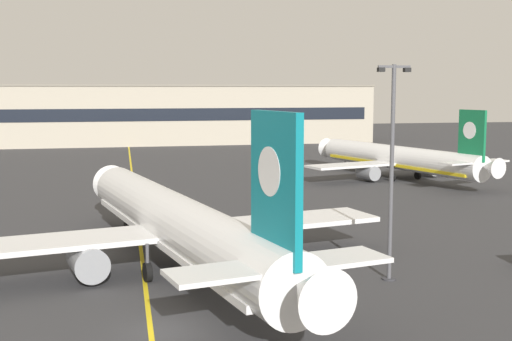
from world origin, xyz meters
The scene contains 7 objects.
ground_plane centered at (0.00, 0.00, 0.00)m, with size 400.00×400.00×0.00m, color #353538.
taxiway_centreline centered at (0.00, 30.00, 0.00)m, with size 0.30×180.00×0.01m, color yellow.
airliner_foreground centered at (2.01, 11.76, 3.37)m, with size 32.29×41.15×11.65m.
airliner_background centered at (37.49, 53.18, 2.95)m, with size 28.13×35.69×10.20m.
apron_lamp_post centered at (15.69, 6.45, 7.45)m, with size 2.24×0.90×14.28m.
safety_cone_by_nose_gear centered at (1.91, 27.99, 0.26)m, with size 0.44×0.44×0.55m.
terminal_building centered at (1.33, 121.26, 6.92)m, with size 116.19×12.40×13.82m.
Camera 1 is at (-2.24, -33.70, 12.64)m, focal length 46.37 mm.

